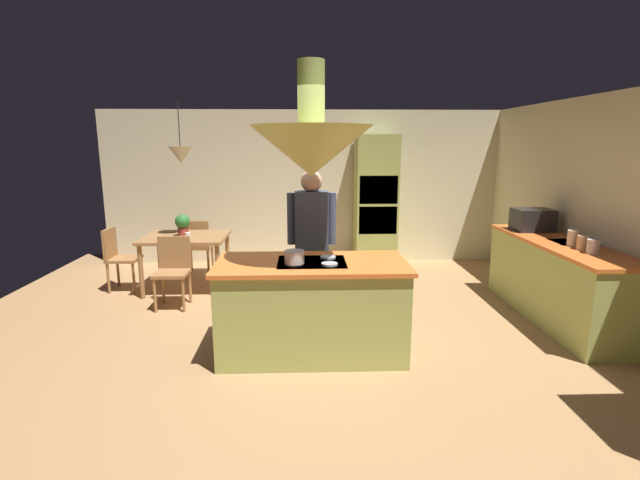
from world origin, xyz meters
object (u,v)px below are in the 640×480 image
(canister_sugar, at_px, (583,243))
(canister_tea, at_px, (573,238))
(microwave_on_counter, at_px, (533,220))
(oven_tower, at_px, (375,202))
(person_at_island, at_px, (312,238))
(chair_facing_island, at_px, (173,267))
(chair_at_corner, at_px, (118,255))
(dining_table, at_px, (186,243))
(cooking_pot_on_cooktop, at_px, (294,257))
(cup_on_table, at_px, (188,236))
(kitchen_island, at_px, (312,308))
(chair_by_back_wall, at_px, (198,244))
(canister_flour, at_px, (593,247))
(potted_plant_on_table, at_px, (183,224))

(canister_sugar, xyz_separation_m, canister_tea, (0.00, 0.18, 0.01))
(microwave_on_counter, bearing_deg, oven_tower, 134.81)
(person_at_island, bearing_deg, microwave_on_counter, 15.38)
(chair_facing_island, bearing_deg, chair_at_corner, 143.88)
(dining_table, height_order, cooking_pot_on_cooktop, cooking_pot_on_cooktop)
(cup_on_table, height_order, cooking_pot_on_cooktop, cooking_pot_on_cooktop)
(canister_sugar, bearing_deg, kitchen_island, -171.91)
(canister_sugar, height_order, microwave_on_counter, microwave_on_counter)
(person_at_island, relative_size, canister_tea, 9.98)
(canister_sugar, bearing_deg, person_at_island, 173.74)
(chair_by_back_wall, xyz_separation_m, chair_at_corner, (-0.94, -0.68, 0.00))
(chair_by_back_wall, bearing_deg, cooking_pot_on_cooktop, 117.85)
(canister_flour, relative_size, canister_tea, 0.85)
(chair_at_corner, bearing_deg, kitchen_island, -128.52)
(kitchen_island, distance_m, dining_table, 2.71)
(person_at_island, bearing_deg, cooking_pot_on_cooktop, -101.63)
(chair_by_back_wall, distance_m, microwave_on_counter, 4.75)
(oven_tower, xyz_separation_m, chair_facing_island, (-2.80, -1.83, -0.57))
(dining_table, relative_size, canister_tea, 6.46)
(chair_facing_island, height_order, canister_flour, canister_flour)
(chair_by_back_wall, bearing_deg, canister_tea, 154.14)
(person_at_island, height_order, microwave_on_counter, person_at_island)
(chair_facing_island, relative_size, chair_by_back_wall, 1.00)
(dining_table, bearing_deg, oven_tower, 22.21)
(canister_sugar, distance_m, canister_tea, 0.18)
(cup_on_table, bearing_deg, oven_tower, 26.90)
(oven_tower, bearing_deg, cooking_pot_on_cooktop, -110.48)
(potted_plant_on_table, bearing_deg, canister_sugar, -20.39)
(oven_tower, bearing_deg, cup_on_table, -153.10)
(cooking_pot_on_cooktop, bearing_deg, canister_tea, 13.39)
(dining_table, bearing_deg, chair_by_back_wall, 90.00)
(chair_facing_island, bearing_deg, canister_flour, -14.71)
(dining_table, xyz_separation_m, person_at_island, (1.71, -1.39, 0.33))
(kitchen_island, relative_size, dining_table, 1.62)
(microwave_on_counter, xyz_separation_m, cooking_pot_on_cooktop, (-3.00, -1.62, -0.06))
(chair_at_corner, bearing_deg, chair_facing_island, -126.12)
(chair_at_corner, distance_m, canister_flour, 5.81)
(dining_table, relative_size, chair_facing_island, 1.29)
(oven_tower, relative_size, canister_sugar, 14.24)
(dining_table, bearing_deg, cup_on_table, -68.85)
(chair_facing_island, bearing_deg, cooking_pot_on_cooktop, -45.10)
(person_at_island, relative_size, chair_facing_island, 1.99)
(dining_table, distance_m, canister_sugar, 4.86)
(chair_facing_island, relative_size, cup_on_table, 9.67)
(chair_facing_island, xyz_separation_m, canister_sugar, (4.54, -1.01, 0.49))
(person_at_island, height_order, cup_on_table, person_at_island)
(chair_facing_island, relative_size, potted_plant_on_table, 2.90)
(canister_flour, bearing_deg, chair_at_corner, 161.09)
(potted_plant_on_table, bearing_deg, kitchen_island, -50.56)
(chair_facing_island, bearing_deg, oven_tower, 33.13)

